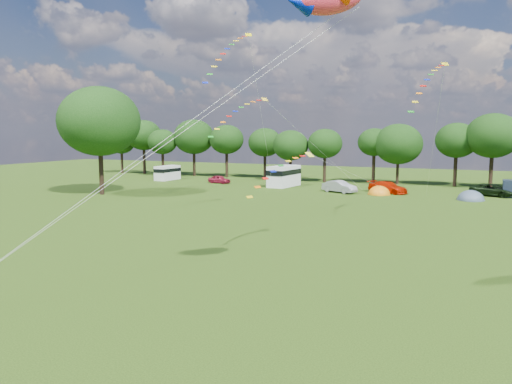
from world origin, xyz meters
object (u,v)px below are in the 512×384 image
at_px(car_d, 493,190).
at_px(car_b, 339,187).
at_px(car_a, 219,179).
at_px(car_c, 388,187).
at_px(big_tree, 99,121).
at_px(campervan_a, 167,172).
at_px(tent_orange, 379,194).
at_px(campervan_b, 284,175).
at_px(tent_greyblue, 471,200).

bearing_deg(car_d, car_b, 125.28).
distance_m(car_a, car_c, 25.39).
height_order(big_tree, car_a, big_tree).
bearing_deg(car_d, campervan_a, 111.03).
bearing_deg(big_tree, car_a, 68.66).
height_order(big_tree, car_d, big_tree).
bearing_deg(tent_orange, campervan_b, 164.76).
bearing_deg(car_b, campervan_b, 90.84).
bearing_deg(campervan_b, car_b, -106.85).
bearing_deg(tent_greyblue, car_d, 64.29).
xyz_separation_m(car_d, campervan_b, (-27.02, -0.26, 0.85)).
bearing_deg(tent_greyblue, car_c, 164.15).
height_order(campervan_a, tent_greyblue, campervan_a).
height_order(campervan_a, campervan_b, campervan_b).
relative_size(car_a, campervan_a, 0.76).
xyz_separation_m(car_c, tent_orange, (-0.74, -1.88, -0.73)).
height_order(car_a, tent_orange, car_a).
distance_m(campervan_a, tent_orange, 35.16).
xyz_separation_m(car_a, tent_orange, (24.58, -3.85, -0.58)).
bearing_deg(car_d, tent_orange, 129.90).
height_order(big_tree, campervan_b, big_tree).
relative_size(big_tree, car_a, 3.68).
height_order(car_c, campervan_b, campervan_b).
distance_m(car_a, campervan_a, 10.28).
xyz_separation_m(car_b, campervan_b, (-9.11, 3.89, 0.82)).
bearing_deg(car_c, big_tree, 139.30).
xyz_separation_m(big_tree, tent_greyblue, (42.03, 13.07, -9.00)).
bearing_deg(campervan_b, tent_orange, -98.97).
relative_size(big_tree, campervan_b, 2.12).
distance_m(car_b, tent_orange, 5.07).
bearing_deg(tent_greyblue, campervan_a, 172.44).
distance_m(car_a, car_b, 19.95).
bearing_deg(tent_orange, tent_greyblue, -4.85).
xyz_separation_m(campervan_b, tent_greyblue, (24.62, -4.74, -1.56)).
relative_size(car_c, campervan_b, 0.79).
relative_size(big_tree, campervan_a, 2.78).
bearing_deg(car_a, campervan_b, -81.73).
bearing_deg(car_a, car_b, -92.96).
relative_size(car_c, tent_greyblue, 1.49).
distance_m(car_a, tent_orange, 24.88).
height_order(car_b, tent_orange, car_b).
relative_size(tent_orange, tent_greyblue, 0.92).
distance_m(car_a, tent_greyblue, 35.40).
relative_size(car_a, car_d, 0.67).
bearing_deg(car_a, tent_orange, -90.61).
height_order(tent_orange, tent_greyblue, tent_greyblue).
bearing_deg(car_c, car_d, -56.47).
height_order(car_a, car_d, car_d).
relative_size(car_b, car_c, 0.87).
height_order(car_a, car_c, car_c).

